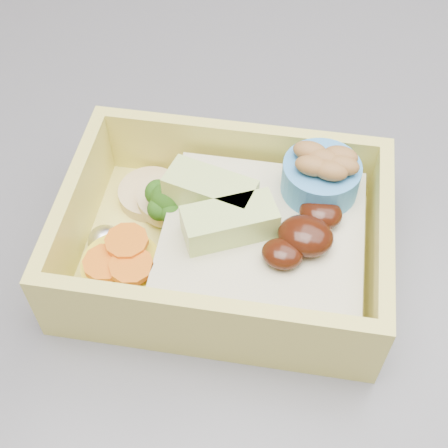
# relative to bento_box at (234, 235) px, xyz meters

# --- Properties ---
(bento_box) EXTENTS (0.21, 0.16, 0.07)m
(bento_box) POSITION_rel_bento_box_xyz_m (0.00, 0.00, 0.00)
(bento_box) COLOR #DED25B
(bento_box) RESTS_ON island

